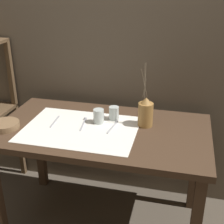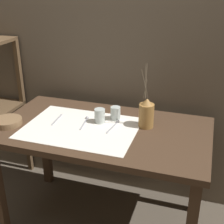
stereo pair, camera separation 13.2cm
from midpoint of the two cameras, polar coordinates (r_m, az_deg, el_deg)
The scene contains 11 objects.
ground_plane at distance 2.45m, azimuth 0.05°, elevation -19.26°, with size 12.00×12.00×0.00m, color brown.
stone_wall_back at distance 2.30m, azimuth 3.89°, elevation 11.98°, with size 7.00×0.06×2.40m.
wooden_table at distance 2.05m, azimuth 0.05°, elevation -5.38°, with size 1.37×0.76×0.77m.
linen_cloth at distance 2.00m, azimuth -3.85°, elevation -2.91°, with size 0.72×0.53×0.00m.
pitcher_with_flowers at distance 1.99m, azimuth 8.19°, elevation -0.34°, with size 0.10×0.10×0.41m.
wooden_bowl at distance 2.12m, azimuth -16.85°, elevation -1.75°, with size 0.18×0.18×0.04m.
glass_tumbler_near at distance 2.04m, azimuth -0.41°, elevation -0.72°, with size 0.07×0.07×0.09m.
glass_tumbler_far at distance 2.09m, azimuth 2.45°, elevation -0.25°, with size 0.07×0.07×0.09m.
fork_outer at distance 2.12m, azimuth -8.31°, elevation -1.42°, with size 0.02×0.17×0.00m.
spoon_inner at distance 2.09m, azimuth -2.99°, elevation -1.52°, with size 0.04×0.18×0.02m.
spoon_outer at distance 2.04m, azimuth 2.56°, elevation -2.20°, with size 0.04×0.18×0.02m.
Camera 2 is at (0.61, -1.68, 1.68)m, focal length 50.00 mm.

